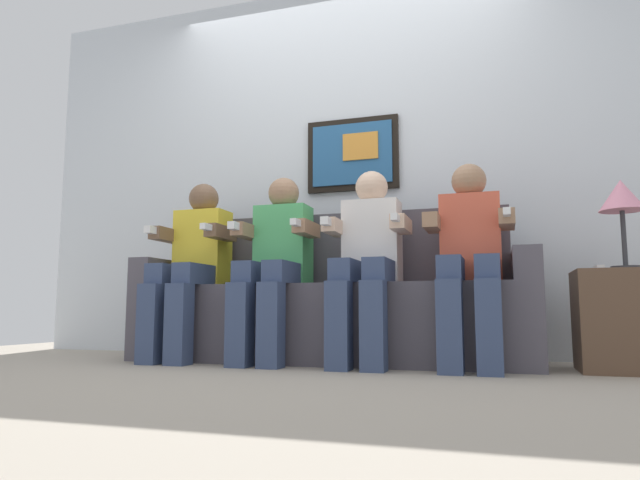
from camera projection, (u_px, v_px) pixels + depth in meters
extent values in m
plane|color=#9E9384|center=(311.00, 367.00, 3.02)|extent=(6.18, 6.18, 0.00)
cube|color=silver|center=(347.00, 164.00, 3.91)|extent=(4.75, 0.05, 2.60)
cube|color=black|center=(352.00, 155.00, 3.86)|extent=(0.63, 0.03, 0.50)
cube|color=#26598C|center=(352.00, 154.00, 3.85)|extent=(0.55, 0.02, 0.42)
cube|color=orange|center=(360.00, 146.00, 3.82)|extent=(0.24, 0.02, 0.18)
cube|color=#514C56|center=(327.00, 323.00, 3.33)|extent=(2.07, 0.58, 0.45)
cube|color=#514C56|center=(337.00, 251.00, 3.59)|extent=(2.07, 0.14, 0.45)
cube|color=#514C56|center=(163.00, 309.00, 3.67)|extent=(0.14, 0.58, 0.62)
cube|color=#514C56|center=(528.00, 309.00, 3.00)|extent=(0.14, 0.58, 0.62)
cube|color=yellow|center=(203.00, 249.00, 3.62)|extent=(0.32, 0.20, 0.48)
sphere|color=brown|center=(204.00, 199.00, 3.66)|extent=(0.19, 0.19, 0.19)
cube|color=#38476B|center=(172.00, 275.00, 3.44)|extent=(0.12, 0.40, 0.12)
cube|color=#38476B|center=(198.00, 275.00, 3.39)|extent=(0.12, 0.40, 0.12)
cube|color=#38476B|center=(151.00, 324.00, 3.22)|extent=(0.12, 0.12, 0.45)
cube|color=#38476B|center=(179.00, 324.00, 3.16)|extent=(0.12, 0.12, 0.45)
cube|color=brown|center=(167.00, 235.00, 3.58)|extent=(0.08, 0.28, 0.08)
cube|color=brown|center=(221.00, 233.00, 3.46)|extent=(0.08, 0.28, 0.08)
cube|color=white|center=(208.00, 227.00, 3.31)|extent=(0.04, 0.13, 0.04)
cube|color=white|center=(152.00, 230.00, 3.43)|extent=(0.04, 0.10, 0.04)
cube|color=#4CB266|center=(283.00, 246.00, 3.46)|extent=(0.32, 0.20, 0.48)
sphere|color=#9E7556|center=(284.00, 193.00, 3.50)|extent=(0.19, 0.19, 0.19)
cube|color=#38476B|center=(256.00, 274.00, 3.27)|extent=(0.12, 0.40, 0.12)
cube|color=#38476B|center=(285.00, 273.00, 3.22)|extent=(0.12, 0.40, 0.12)
cube|color=#38476B|center=(240.00, 325.00, 3.05)|extent=(0.12, 0.12, 0.45)
cube|color=#38476B|center=(271.00, 325.00, 2.99)|extent=(0.12, 0.12, 0.45)
cube|color=#9E7556|center=(247.00, 232.00, 3.41)|extent=(0.08, 0.28, 0.08)
cube|color=#9E7556|center=(306.00, 229.00, 3.30)|extent=(0.08, 0.28, 0.08)
cube|color=white|center=(297.00, 223.00, 3.15)|extent=(0.04, 0.13, 0.04)
cube|color=white|center=(235.00, 226.00, 3.26)|extent=(0.04, 0.10, 0.04)
cube|color=white|center=(372.00, 243.00, 3.29)|extent=(0.32, 0.20, 0.48)
sphere|color=beige|center=(372.00, 187.00, 3.33)|extent=(0.19, 0.19, 0.19)
cube|color=#38476B|center=(349.00, 272.00, 3.11)|extent=(0.12, 0.40, 0.12)
cube|color=#38476B|center=(381.00, 271.00, 3.05)|extent=(0.12, 0.40, 0.12)
cube|color=#38476B|center=(339.00, 325.00, 2.88)|extent=(0.12, 0.12, 0.45)
cube|color=#38476B|center=(373.00, 326.00, 2.83)|extent=(0.12, 0.12, 0.45)
cube|color=beige|center=(335.00, 227.00, 3.24)|extent=(0.08, 0.28, 0.08)
cube|color=beige|center=(401.00, 224.00, 3.13)|extent=(0.08, 0.28, 0.08)
cube|color=white|center=(396.00, 218.00, 2.98)|extent=(0.04, 0.13, 0.04)
cube|color=white|center=(327.00, 222.00, 3.09)|extent=(0.04, 0.10, 0.04)
cube|color=#D8593F|center=(471.00, 239.00, 3.12)|extent=(0.32, 0.20, 0.48)
sphere|color=#9E7556|center=(469.00, 181.00, 3.16)|extent=(0.19, 0.19, 0.19)
cube|color=#38476B|center=(452.00, 270.00, 2.94)|extent=(0.12, 0.40, 0.12)
cube|color=#38476B|center=(488.00, 269.00, 2.88)|extent=(0.12, 0.40, 0.12)
cube|color=#38476B|center=(450.00, 326.00, 2.71)|extent=(0.12, 0.12, 0.45)
cube|color=#38476B|center=(489.00, 327.00, 2.66)|extent=(0.12, 0.12, 0.45)
cube|color=#9E7556|center=(433.00, 223.00, 3.08)|extent=(0.08, 0.28, 0.08)
cube|color=#9E7556|center=(507.00, 220.00, 2.96)|extent=(0.08, 0.28, 0.08)
cube|color=white|center=(507.00, 213.00, 2.81)|extent=(0.04, 0.13, 0.04)
cube|color=brown|center=(619.00, 321.00, 2.80)|extent=(0.40, 0.40, 0.50)
cylinder|color=#333338|center=(626.00, 268.00, 2.83)|extent=(0.14, 0.14, 0.02)
cylinder|color=#333338|center=(624.00, 238.00, 2.85)|extent=(0.02, 0.02, 0.28)
cone|color=pink|center=(621.00, 195.00, 2.88)|extent=(0.22, 0.22, 0.16)
cube|color=white|center=(599.00, 268.00, 2.81)|extent=(0.04, 0.13, 0.02)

